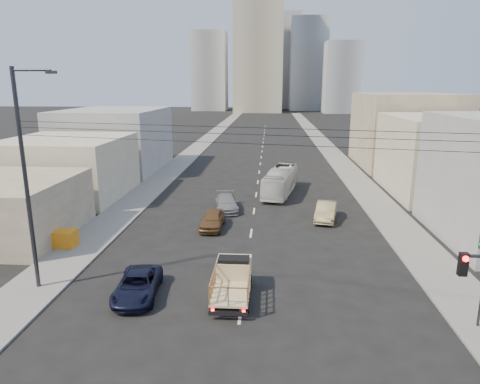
# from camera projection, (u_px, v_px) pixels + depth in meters

# --- Properties ---
(ground) EXTENTS (420.00, 420.00, 0.00)m
(ground) POSITION_uv_depth(u_px,v_px,m) (237.00, 337.00, 19.39)
(ground) COLOR black
(ground) RESTS_ON ground
(sidewalk_left) EXTENTS (3.50, 180.00, 0.12)m
(sidewalk_left) POSITION_uv_depth(u_px,v_px,m) (206.00, 140.00, 87.91)
(sidewalk_left) COLOR slate
(sidewalk_left) RESTS_ON ground
(sidewalk_right) EXTENTS (3.50, 180.00, 0.12)m
(sidewalk_right) POSITION_uv_depth(u_px,v_px,m) (321.00, 141.00, 86.32)
(sidewalk_right) COLOR slate
(sidewalk_right) RESTS_ON ground
(lane_dashes) EXTENTS (0.15, 104.00, 0.01)m
(lane_dashes) POSITION_uv_depth(u_px,v_px,m) (262.00, 154.00, 70.68)
(lane_dashes) COLOR silver
(lane_dashes) RESTS_ON ground
(flatbed_pickup) EXTENTS (1.95, 4.41, 1.90)m
(flatbed_pickup) POSITION_uv_depth(u_px,v_px,m) (232.00, 278.00, 22.78)
(flatbed_pickup) COLOR #CCB789
(flatbed_pickup) RESTS_ON ground
(navy_pickup) EXTENTS (2.54, 4.81, 1.29)m
(navy_pickup) POSITION_uv_depth(u_px,v_px,m) (137.00, 285.00, 22.94)
(navy_pickup) COLOR black
(navy_pickup) RESTS_ON ground
(city_bus) EXTENTS (4.09, 9.89, 2.68)m
(city_bus) POSITION_uv_depth(u_px,v_px,m) (280.00, 181.00, 44.66)
(city_bus) COLOR silver
(city_bus) RESTS_ON ground
(sedan_brown) EXTENTS (1.79, 4.28, 1.45)m
(sedan_brown) POSITION_uv_depth(u_px,v_px,m) (213.00, 219.00, 33.94)
(sedan_brown) COLOR brown
(sedan_brown) RESTS_ON ground
(sedan_tan) EXTENTS (2.45, 4.72, 1.48)m
(sedan_tan) POSITION_uv_depth(u_px,v_px,m) (326.00, 211.00, 36.06)
(sedan_tan) COLOR #9B895A
(sedan_tan) RESTS_ON ground
(sedan_grey) EXTENTS (2.66, 4.98, 1.37)m
(sedan_grey) POSITION_uv_depth(u_px,v_px,m) (227.00, 203.00, 38.86)
(sedan_grey) COLOR gray
(sedan_grey) RESTS_ON ground
(streetlamp_left) EXTENTS (2.36, 0.25, 12.00)m
(streetlamp_left) POSITION_uv_depth(u_px,v_px,m) (27.00, 176.00, 22.46)
(streetlamp_left) COLOR #2D2D33
(streetlamp_left) RESTS_ON ground
(overhead_wires) EXTENTS (23.01, 5.02, 0.72)m
(overhead_wires) POSITION_uv_depth(u_px,v_px,m) (240.00, 135.00, 18.66)
(overhead_wires) COLOR black
(overhead_wires) RESTS_ON ground
(crate_stack) EXTENTS (1.80, 1.20, 1.14)m
(crate_stack) POSITION_uv_depth(u_px,v_px,m) (63.00, 238.00, 29.84)
(crate_stack) COLOR orange
(crate_stack) RESTS_ON sidewalk_left
(bldg_right_mid) EXTENTS (11.00, 14.00, 8.00)m
(bldg_right_mid) POSITION_uv_depth(u_px,v_px,m) (445.00, 156.00, 44.20)
(bldg_right_mid) COLOR #BBB597
(bldg_right_mid) RESTS_ON ground
(bldg_right_far) EXTENTS (12.00, 16.00, 10.00)m
(bldg_right_far) POSITION_uv_depth(u_px,v_px,m) (404.00, 130.00, 59.41)
(bldg_right_far) COLOR gray
(bldg_right_far) RESTS_ON ground
(bldg_left_near) EXTENTS (9.00, 10.00, 4.40)m
(bldg_left_near) POSITION_uv_depth(u_px,v_px,m) (8.00, 208.00, 31.68)
(bldg_left_near) COLOR gray
(bldg_left_near) RESTS_ON ground
(bldg_left_mid) EXTENTS (11.00, 12.00, 6.00)m
(bldg_left_mid) POSITION_uv_depth(u_px,v_px,m) (68.00, 168.00, 43.17)
(bldg_left_mid) COLOR #BBB597
(bldg_left_mid) RESTS_ON ground
(bldg_left_far) EXTENTS (12.00, 16.00, 8.00)m
(bldg_left_far) POSITION_uv_depth(u_px,v_px,m) (115.00, 139.00, 57.47)
(bldg_left_far) COLOR #939396
(bldg_left_far) RESTS_ON ground
(high_rise_tower) EXTENTS (20.00, 20.00, 60.00)m
(high_rise_tower) POSITION_uv_depth(u_px,v_px,m) (259.00, 38.00, 176.90)
(high_rise_tower) COLOR tan
(high_rise_tower) RESTS_ON ground
(midrise_ne) EXTENTS (16.00, 16.00, 40.00)m
(midrise_ne) POSITION_uv_depth(u_px,v_px,m) (308.00, 65.00, 192.36)
(midrise_ne) COLOR gray
(midrise_ne) RESTS_ON ground
(midrise_nw) EXTENTS (15.00, 15.00, 34.00)m
(midrise_nw) POSITION_uv_depth(u_px,v_px,m) (210.00, 72.00, 191.22)
(midrise_nw) COLOR gray
(midrise_nw) RESTS_ON ground
(midrise_back) EXTENTS (18.00, 18.00, 44.00)m
(midrise_back) POSITION_uv_depth(u_px,v_px,m) (281.00, 62.00, 207.20)
(midrise_back) COLOR #939396
(midrise_back) RESTS_ON ground
(midrise_east) EXTENTS (14.00, 14.00, 28.00)m
(midrise_east) POSITION_uv_depth(u_px,v_px,m) (341.00, 78.00, 173.65)
(midrise_east) COLOR gray
(midrise_east) RESTS_ON ground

